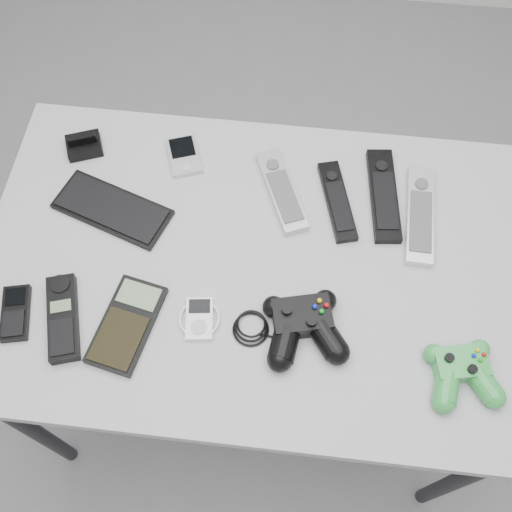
# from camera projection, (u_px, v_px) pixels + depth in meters

# --- Properties ---
(floor) EXTENTS (3.50, 3.50, 0.00)m
(floor) POSITION_uv_depth(u_px,v_px,m) (262.00, 366.00, 1.89)
(floor) COLOR slate
(floor) RESTS_ON ground
(desk) EXTENTS (1.12, 0.72, 0.75)m
(desk) POSITION_uv_depth(u_px,v_px,m) (256.00, 276.00, 1.27)
(desk) COLOR #939496
(desk) RESTS_ON floor
(pda_keyboard) EXTENTS (0.27, 0.18, 0.02)m
(pda_keyboard) POSITION_uv_depth(u_px,v_px,m) (112.00, 209.00, 1.26)
(pda_keyboard) COLOR black
(pda_keyboard) RESTS_ON desk
(dock_bracket) EXTENTS (0.09, 0.09, 0.04)m
(dock_bracket) POSITION_uv_depth(u_px,v_px,m) (83.00, 143.00, 1.33)
(dock_bracket) COLOR black
(dock_bracket) RESTS_ON desk
(pda) EXTENTS (0.10, 0.12, 0.02)m
(pda) POSITION_uv_depth(u_px,v_px,m) (184.00, 156.00, 1.33)
(pda) COLOR #B7B6BE
(pda) RESTS_ON desk
(remote_silver_a) EXTENTS (0.13, 0.22, 0.02)m
(remote_silver_a) POSITION_uv_depth(u_px,v_px,m) (282.00, 190.00, 1.28)
(remote_silver_a) COLOR #B7B6BE
(remote_silver_a) RESTS_ON desk
(remote_black_a) EXTENTS (0.10, 0.20, 0.02)m
(remote_black_a) POSITION_uv_depth(u_px,v_px,m) (337.00, 201.00, 1.27)
(remote_black_a) COLOR black
(remote_black_a) RESTS_ON desk
(remote_black_b) EXTENTS (0.08, 0.23, 0.02)m
(remote_black_b) POSITION_uv_depth(u_px,v_px,m) (384.00, 195.00, 1.28)
(remote_black_b) COLOR black
(remote_black_b) RESTS_ON desk
(remote_silver_b) EXTENTS (0.06, 0.24, 0.02)m
(remote_silver_b) POSITION_uv_depth(u_px,v_px,m) (420.00, 214.00, 1.25)
(remote_silver_b) COLOR silver
(remote_silver_b) RESTS_ON desk
(mobile_phone) EXTENTS (0.07, 0.12, 0.02)m
(mobile_phone) POSITION_uv_depth(u_px,v_px,m) (15.00, 313.00, 1.15)
(mobile_phone) COLOR black
(mobile_phone) RESTS_ON desk
(cordless_handset) EXTENTS (0.10, 0.18, 0.03)m
(cordless_handset) POSITION_uv_depth(u_px,v_px,m) (63.00, 318.00, 1.14)
(cordless_handset) COLOR black
(cordless_handset) RESTS_ON desk
(calculator) EXTENTS (0.13, 0.20, 0.02)m
(calculator) POSITION_uv_depth(u_px,v_px,m) (127.00, 324.00, 1.14)
(calculator) COLOR black
(calculator) RESTS_ON desk
(mp3_player) EXTENTS (0.09, 0.10, 0.02)m
(mp3_player) POSITION_uv_depth(u_px,v_px,m) (199.00, 319.00, 1.15)
(mp3_player) COLOR white
(mp3_player) RESTS_ON desk
(controller_black) EXTENTS (0.30, 0.22, 0.05)m
(controller_black) POSITION_uv_depth(u_px,v_px,m) (303.00, 324.00, 1.12)
(controller_black) COLOR black
(controller_black) RESTS_ON desk
(controller_green) EXTENTS (0.16, 0.17, 0.05)m
(controller_green) POSITION_uv_depth(u_px,v_px,m) (463.00, 371.00, 1.09)
(controller_green) COLOR #268C3F
(controller_green) RESTS_ON desk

